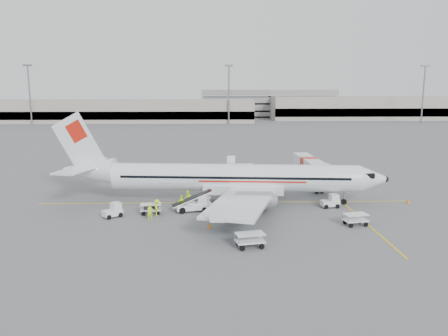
% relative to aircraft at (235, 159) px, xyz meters
% --- Properties ---
extents(ground, '(360.00, 360.00, 0.00)m').
position_rel_aircraft_xyz_m(ground, '(-1.19, 0.16, -5.21)').
color(ground, '#56595B').
extents(stripe_lead, '(44.00, 0.20, 0.01)m').
position_rel_aircraft_xyz_m(stripe_lead, '(-1.19, 0.16, -5.20)').
color(stripe_lead, yellow).
rests_on(stripe_lead, ground).
extents(stripe_cross, '(0.20, 20.00, 0.01)m').
position_rel_aircraft_xyz_m(stripe_cross, '(12.81, -7.84, -5.20)').
color(stripe_cross, yellow).
rests_on(stripe_cross, ground).
extents(terminal_west, '(110.00, 22.00, 9.00)m').
position_rel_aircraft_xyz_m(terminal_west, '(-41.19, 130.16, -0.71)').
color(terminal_west, gray).
rests_on(terminal_west, ground).
extents(terminal_east, '(90.00, 26.00, 10.00)m').
position_rel_aircraft_xyz_m(terminal_east, '(68.81, 145.16, -0.21)').
color(terminal_east, gray).
rests_on(terminal_east, ground).
extents(parking_garage, '(62.00, 24.00, 14.00)m').
position_rel_aircraft_xyz_m(parking_garage, '(23.81, 160.16, 1.79)').
color(parking_garage, slate).
rests_on(parking_garage, ground).
extents(treeline, '(300.00, 3.00, 6.00)m').
position_rel_aircraft_xyz_m(treeline, '(-1.19, 175.16, -2.21)').
color(treeline, black).
rests_on(treeline, ground).
extents(mast_west, '(3.20, 1.20, 22.00)m').
position_rel_aircraft_xyz_m(mast_west, '(-71.19, 118.16, 5.79)').
color(mast_west, slate).
rests_on(mast_west, ground).
extents(mast_center, '(3.20, 1.20, 22.00)m').
position_rel_aircraft_xyz_m(mast_center, '(3.81, 118.16, 5.79)').
color(mast_center, slate).
rests_on(mast_center, ground).
extents(mast_east, '(3.20, 1.20, 22.00)m').
position_rel_aircraft_xyz_m(mast_east, '(78.81, 118.16, 5.79)').
color(mast_east, slate).
rests_on(mast_east, ground).
extents(aircraft, '(40.15, 32.71, 10.41)m').
position_rel_aircraft_xyz_m(aircraft, '(0.00, 0.00, 0.00)').
color(aircraft, white).
rests_on(aircraft, ground).
extents(jet_bridge, '(3.33, 14.71, 3.84)m').
position_rel_aircraft_xyz_m(jet_bridge, '(10.92, 9.72, -3.29)').
color(jet_bridge, silver).
rests_on(jet_bridge, ground).
extents(belt_loader, '(5.60, 3.17, 2.86)m').
position_rel_aircraft_xyz_m(belt_loader, '(-4.67, -3.36, -3.78)').
color(belt_loader, silver).
rests_on(belt_loader, ground).
extents(tug_fore, '(2.09, 1.36, 1.52)m').
position_rel_aircraft_xyz_m(tug_fore, '(10.75, -2.33, -4.45)').
color(tug_fore, silver).
rests_on(tug_fore, ground).
extents(tug_mid, '(2.51, 1.77, 1.76)m').
position_rel_aircraft_xyz_m(tug_mid, '(-4.09, -3.16, -4.33)').
color(tug_mid, silver).
rests_on(tug_mid, ground).
extents(tug_aft, '(2.21, 2.09, 1.50)m').
position_rel_aircraft_xyz_m(tug_aft, '(-13.14, -5.56, -4.46)').
color(tug_aft, silver).
rests_on(tug_aft, ground).
extents(cart_loaded_a, '(2.25, 1.40, 1.14)m').
position_rel_aircraft_xyz_m(cart_loaded_a, '(-9.24, -4.50, -4.64)').
color(cart_loaded_a, silver).
rests_on(cart_loaded_a, ground).
extents(cart_loaded_b, '(2.40, 1.74, 1.13)m').
position_rel_aircraft_xyz_m(cart_loaded_b, '(-3.95, -1.84, -4.64)').
color(cart_loaded_b, silver).
rests_on(cart_loaded_b, ground).
extents(cart_empty_a, '(2.68, 1.92, 1.27)m').
position_rel_aircraft_xyz_m(cart_empty_a, '(0.55, -14.83, -4.57)').
color(cart_empty_a, silver).
rests_on(cart_empty_a, ground).
extents(cart_empty_b, '(2.52, 1.79, 1.20)m').
position_rel_aircraft_xyz_m(cart_empty_b, '(11.48, -9.04, -4.61)').
color(cart_empty_b, silver).
rests_on(cart_empty_b, ground).
extents(cone_nose, '(0.44, 0.44, 0.71)m').
position_rel_aircraft_xyz_m(cone_nose, '(20.44, -0.88, -4.85)').
color(cone_nose, orange).
rests_on(cone_nose, ground).
extents(cone_port, '(0.43, 0.43, 0.70)m').
position_rel_aircraft_xyz_m(cone_port, '(0.68, 11.24, -4.86)').
color(cone_port, orange).
rests_on(cone_port, ground).
extents(cone_stbd, '(0.38, 0.38, 0.61)m').
position_rel_aircraft_xyz_m(cone_stbd, '(-2.94, -9.45, -4.90)').
color(cone_stbd, orange).
rests_on(cone_stbd, ground).
extents(crew_a, '(0.73, 0.70, 1.69)m').
position_rel_aircraft_xyz_m(crew_a, '(-9.03, -6.66, -4.36)').
color(crew_a, '#B2E719').
rests_on(crew_a, ground).
extents(crew_b, '(1.03, 1.12, 1.85)m').
position_rel_aircraft_xyz_m(crew_b, '(-5.44, -1.34, -4.28)').
color(crew_b, '#B2E719').
rests_on(crew_b, ground).
extents(crew_c, '(0.80, 1.21, 1.75)m').
position_rel_aircraft_xyz_m(crew_c, '(-8.51, -5.03, -4.33)').
color(crew_c, '#B2E719').
rests_on(crew_c, ground).
extents(crew_d, '(1.12, 0.91, 1.78)m').
position_rel_aircraft_xyz_m(crew_d, '(-6.01, -3.37, -4.32)').
color(crew_d, '#B2E719').
rests_on(crew_d, ground).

